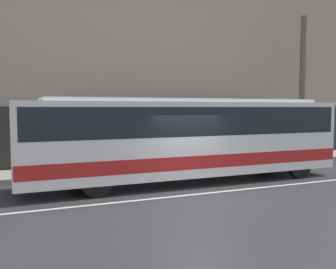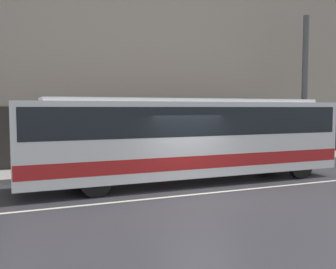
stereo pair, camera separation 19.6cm
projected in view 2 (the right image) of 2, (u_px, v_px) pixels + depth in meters
name	position (u px, v px, depth m)	size (l,w,h in m)	color
ground_plane	(198.00, 194.00, 11.90)	(60.00, 60.00, 0.00)	#333338
sidewalk	(145.00, 167.00, 16.68)	(60.00, 2.39, 0.18)	gray
building_facade	(135.00, 46.00, 17.52)	(60.00, 0.35, 11.64)	gray
lane_stripe	(198.00, 194.00, 11.90)	(54.00, 0.14, 0.01)	beige
transit_bus	(187.00, 135.00, 13.80)	(12.00, 2.52, 3.08)	white
utility_pole_near	(305.00, 87.00, 19.16)	(0.31, 0.31, 7.22)	#4C4C4F
pedestrian_waiting	(165.00, 146.00, 17.27)	(0.36, 0.36, 1.71)	maroon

